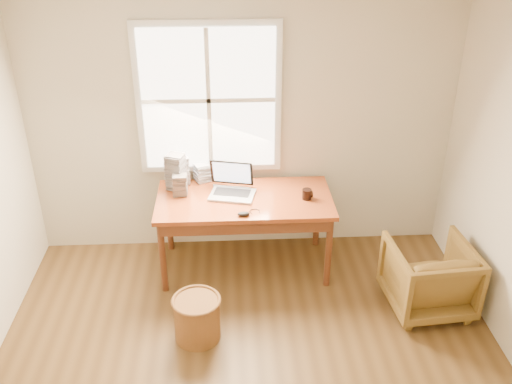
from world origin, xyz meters
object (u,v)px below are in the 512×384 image
coffee_mug (307,194)px  cd_stack_a (180,171)px  armchair (429,276)px  desk (244,200)px  laptop (232,180)px  wicker_stool (197,319)px

coffee_mug → cd_stack_a: size_ratio=0.34×
armchair → cd_stack_a: 2.43m
desk → laptop: bearing=160.2°
armchair → wicker_stool: armchair is taller
cd_stack_a → wicker_stool: bearing=-82.3°
laptop → cd_stack_a: size_ratio=1.64×
wicker_stool → laptop: (0.31, 1.01, 0.73)m
laptop → coffee_mug: bearing=5.6°
armchair → wicker_stool: 2.00m
desk → armchair: bearing=-23.9°
armchair → laptop: bearing=-28.7°
desk → coffee_mug: bearing=-5.1°
armchair → cd_stack_a: (-2.14, 0.99, 0.58)m
laptop → cd_stack_a: (-0.48, 0.27, -0.02)m
laptop → cd_stack_a: laptop is taller
desk → coffee_mug: coffee_mug is taller
laptop → desk: bearing=-6.7°
coffee_mug → armchair: bearing=-44.8°
laptop → armchair: bearing=-10.5°
wicker_stool → coffee_mug: (0.98, 0.92, 0.61)m
desk → cd_stack_a: size_ratio=5.67×
wicker_stool → laptop: bearing=72.9°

